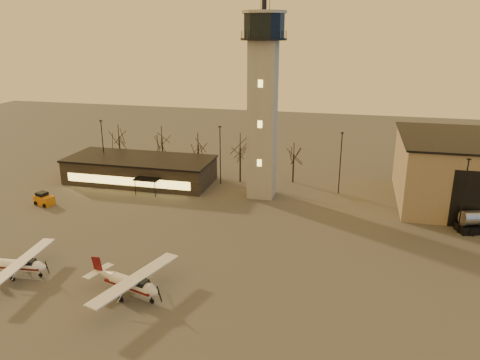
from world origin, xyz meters
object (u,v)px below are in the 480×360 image
(terminal, at_px, (140,170))
(cessna_rear, at_px, (22,267))
(control_tower, at_px, (263,93))
(service_cart, at_px, (44,200))
(cessna_front, at_px, (133,287))

(terminal, relative_size, cessna_rear, 2.40)
(control_tower, relative_size, terminal, 1.28)
(control_tower, xyz_separation_m, service_cart, (-31.39, -11.98, -15.59))
(control_tower, height_order, service_cart, control_tower)
(cessna_front, relative_size, cessna_rear, 1.11)
(control_tower, xyz_separation_m, cessna_front, (-6.52, -32.46, -15.21))
(control_tower, xyz_separation_m, terminal, (-21.99, 1.98, -14.17))
(control_tower, relative_size, cessna_rear, 3.08)
(service_cart, bearing_deg, terminal, 72.71)
(terminal, bearing_deg, cessna_front, -65.80)
(control_tower, xyz_separation_m, cessna_rear, (-20.17, -31.46, -15.33))
(control_tower, distance_m, cessna_front, 36.43)
(terminal, height_order, cessna_front, terminal)
(cessna_front, height_order, cessna_rear, cessna_front)
(control_tower, height_order, cessna_rear, control_tower)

